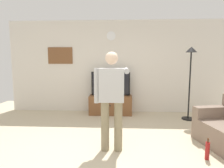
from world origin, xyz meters
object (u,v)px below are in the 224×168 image
person_standing_nearer_lamp (112,96)px  tv_stand (111,105)px  beverage_bottle (207,151)px  floor_lamp (190,68)px  wall_clock (111,36)px  television (111,84)px  framed_picture (60,56)px

person_standing_nearer_lamp → tv_stand: bearing=93.9°
person_standing_nearer_lamp → beverage_bottle: 1.73m
floor_lamp → wall_clock: bearing=161.9°
beverage_bottle → wall_clock: bearing=121.0°
tv_stand → beverage_bottle: tv_stand is taller
tv_stand → floor_lamp: floor_lamp is taller
floor_lamp → tv_stand: bearing=169.4°
television → floor_lamp: (2.07, -0.43, 0.47)m
framed_picture → beverage_bottle: (3.18, -2.76, -1.54)m
person_standing_nearer_lamp → television: bearing=93.8°
tv_stand → framed_picture: bearing=169.0°
wall_clock → beverage_bottle: (1.66, -2.76, -2.10)m
tv_stand → framed_picture: framed_picture is taller
television → person_standing_nearer_lamp: 2.27m
wall_clock → person_standing_nearer_lamp: size_ratio=0.15×
television → floor_lamp: floor_lamp is taller
framed_picture → floor_lamp: (3.59, -0.68, -0.33)m
television → person_standing_nearer_lamp: person_standing_nearer_lamp is taller
television → framed_picture: size_ratio=1.50×
television → person_standing_nearer_lamp: size_ratio=0.65×
television → framed_picture: 1.74m
floor_lamp → beverage_bottle: (-0.41, -2.08, -1.20)m
television → floor_lamp: 2.16m
framed_picture → wall_clock: bearing=-0.2°
beverage_bottle → tv_stand: bearing=123.9°
wall_clock → framed_picture: 1.62m
television → person_standing_nearer_lamp: (0.15, -2.27, 0.07)m
framed_picture → tv_stand: bearing=-11.0°
wall_clock → framed_picture: (-1.52, 0.00, -0.56)m
framed_picture → beverage_bottle: framed_picture is taller
television → tv_stand: bearing=-90.0°
tv_stand → television: television is taller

